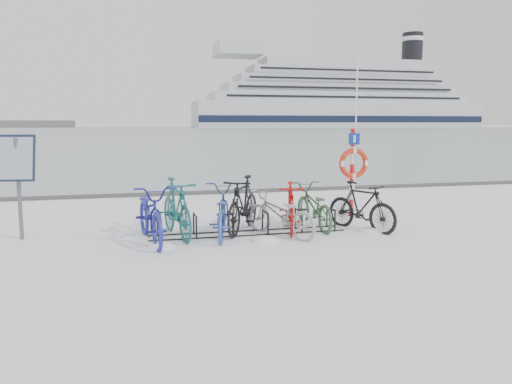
% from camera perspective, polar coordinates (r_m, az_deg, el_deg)
% --- Properties ---
extents(ground, '(900.00, 900.00, 0.00)m').
position_cam_1_polar(ground, '(10.19, -0.91, -4.79)').
color(ground, white).
rests_on(ground, ground).
extents(ice_sheet, '(400.00, 298.00, 0.02)m').
position_cam_1_polar(ice_sheet, '(164.71, -13.37, 6.91)').
color(ice_sheet, '#9BA9AF').
rests_on(ice_sheet, ground).
extents(quay_edge, '(400.00, 0.25, 0.10)m').
position_cam_1_polar(quay_edge, '(15.89, -5.75, -0.06)').
color(quay_edge, '#3F3F42').
rests_on(quay_edge, ground).
extents(bike_rack, '(4.00, 0.48, 0.46)m').
position_cam_1_polar(bike_rack, '(10.15, -0.91, -3.80)').
color(bike_rack, black).
rests_on(bike_rack, ground).
extents(info_board, '(0.71, 0.37, 2.02)m').
position_cam_1_polar(info_board, '(10.49, -25.65, 2.85)').
color(info_board, '#595B5E').
rests_on(info_board, ground).
extents(lifebuoy_station, '(0.74, 0.22, 3.83)m').
position_cam_1_polar(lifebuoy_station, '(12.06, 11.07, 3.22)').
color(lifebuoy_station, red).
rests_on(lifebuoy_station, ground).
extents(cruise_ferry, '(142.75, 26.91, 46.90)m').
position_cam_1_polar(cruise_ferry, '(251.75, 9.32, 10.19)').
color(cruise_ferry, silver).
rests_on(cruise_ferry, ground).
extents(bike_0, '(1.06, 2.29, 1.16)m').
position_cam_1_polar(bike_0, '(9.64, -11.93, -2.18)').
color(bike_0, navy).
rests_on(bike_0, ground).
extents(bike_1, '(0.90, 2.05, 1.19)m').
position_cam_1_polar(bike_1, '(9.99, -9.08, -1.66)').
color(bike_1, '#175C57').
rests_on(bike_1, ground).
extents(bike_2, '(1.11, 2.11, 1.05)m').
position_cam_1_polar(bike_2, '(9.95, -3.97, -2.02)').
color(bike_2, '#2E4C9C').
rests_on(bike_2, ground).
extents(bike_3, '(1.46, 1.99, 1.19)m').
position_cam_1_polar(bike_3, '(10.33, -1.50, -1.27)').
color(bike_3, black).
rests_on(bike_3, ground).
extents(bike_4, '(1.46, 1.90, 0.96)m').
position_cam_1_polar(bike_4, '(9.91, 2.74, -2.34)').
color(bike_4, '#9A9CA1').
rests_on(bike_4, ground).
extents(bike_5, '(0.95, 1.81, 1.04)m').
position_cam_1_polar(bike_5, '(10.41, 3.98, -1.61)').
color(bike_5, '#B60C0C').
rests_on(bike_5, ground).
extents(bike_6, '(0.71, 1.90, 0.99)m').
position_cam_1_polar(bike_6, '(10.79, 6.56, -1.46)').
color(bike_6, '#2D5831').
rests_on(bike_6, ground).
extents(bike_7, '(1.23, 1.79, 1.05)m').
position_cam_1_polar(bike_7, '(10.72, 11.97, -1.46)').
color(bike_7, black).
rests_on(bike_7, ground).
extents(snow_drifts, '(4.81, 1.81, 0.20)m').
position_cam_1_polar(snow_drifts, '(10.08, 2.05, -4.93)').
color(snow_drifts, white).
rests_on(snow_drifts, ground).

